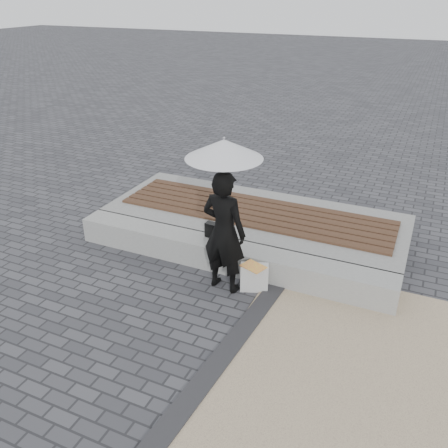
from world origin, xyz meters
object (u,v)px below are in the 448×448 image
(woman, at_px, (224,232))
(parasol, at_px, (224,149))
(canvas_tote, at_px, (254,277))
(seating_ledge, at_px, (226,256))
(handbag, at_px, (216,231))

(woman, xyz_separation_m, parasol, (-0.00, 0.00, 1.16))
(canvas_tote, bearing_deg, parasol, 174.76)
(seating_ledge, bearing_deg, canvas_tote, -32.75)
(woman, relative_size, canvas_tote, 4.35)
(handbag, xyz_separation_m, canvas_tote, (0.83, -0.50, -0.31))
(seating_ledge, bearing_deg, woman, -69.31)
(handbag, bearing_deg, canvas_tote, -25.00)
(handbag, bearing_deg, seating_ledge, -20.20)
(seating_ledge, xyz_separation_m, handbag, (-0.23, 0.11, 0.32))
(woman, xyz_separation_m, canvas_tote, (0.42, 0.11, -0.68))
(parasol, bearing_deg, woman, 0.00)
(woman, distance_m, handbag, 0.82)
(woman, xyz_separation_m, handbag, (-0.41, 0.61, -0.36))
(canvas_tote, bearing_deg, seating_ledge, 127.34)
(seating_ledge, height_order, parasol, parasol)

